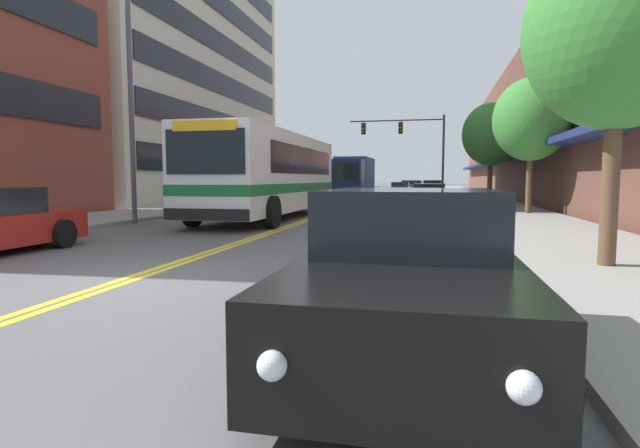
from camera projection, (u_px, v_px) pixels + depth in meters
name	position (u px, v px, depth m)	size (l,w,h in m)	color
ground_plane	(380.00, 196.00, 43.40)	(240.00, 240.00, 0.00)	#565659
sidewalk_left	(298.00, 195.00, 45.03)	(3.92, 106.00, 0.13)	gray
sidewalk_right	(469.00, 196.00, 41.76)	(3.92, 106.00, 0.13)	gray
centre_line	(380.00, 196.00, 43.40)	(0.34, 106.00, 0.01)	yellow
office_tower_left	(143.00, 31.00, 34.98)	(12.08, 23.02, 23.73)	beige
storefront_row_right	(551.00, 136.00, 39.96)	(9.10, 68.00, 9.84)	brown
city_bus	(271.00, 172.00, 19.03)	(2.93, 11.11, 3.14)	silver
car_champagne_parked_left_mid	(299.00, 193.00, 33.53)	(2.20, 4.79, 1.25)	beige
car_black_parked_right_foreground	(410.00, 277.00, 4.40)	(1.99, 4.13, 1.41)	black
car_charcoal_parked_right_mid	(429.00, 197.00, 24.76)	(2.00, 4.46, 1.26)	#232328
car_beige_parked_right_far	(433.00, 189.00, 41.70)	(2.04, 4.39, 1.39)	#BCAD89
car_white_parked_right_end	(433.00, 193.00, 34.34)	(2.16, 4.92, 1.19)	white
car_dark_grey_moving_lead	(409.00, 187.00, 56.44)	(2.10, 4.66, 1.34)	#38383D
car_silver_moving_second	(400.00, 189.00, 45.58)	(2.03, 4.20, 1.20)	#B7B7BC
car_navy_moving_third	(416.00, 186.00, 63.65)	(2.04, 4.92, 1.31)	#19234C
box_truck	(353.00, 177.00, 36.60)	(2.65, 7.73, 3.08)	#19234C
traffic_signal_mast	(410.00, 139.00, 39.95)	(7.59, 0.38, 6.53)	#47474C
street_lamp_left_near	(138.00, 74.00, 16.22)	(2.24, 0.28, 8.34)	#47474C
street_tree_right_near	(618.00, 30.00, 7.68)	(2.81, 2.81, 5.24)	brown
street_tree_right_mid	(532.00, 120.00, 19.88)	(3.00, 3.00, 5.39)	brown
street_tree_right_far	(491.00, 134.00, 28.46)	(3.24, 3.24, 5.70)	brown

